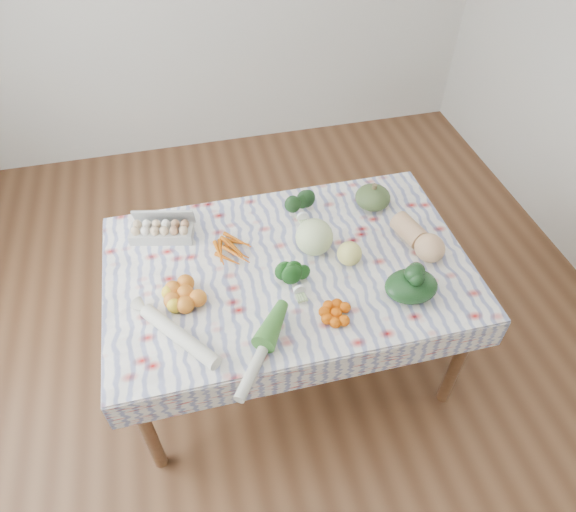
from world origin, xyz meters
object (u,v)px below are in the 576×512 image
at_px(dining_table, 288,277).
at_px(grapefruit, 349,254).
at_px(cabbage, 314,237).
at_px(kabocha_squash, 373,197).
at_px(butternut_squash, 419,236).
at_px(egg_carton, 161,232).

bearing_deg(dining_table, grapefruit, -10.30).
height_order(cabbage, grapefruit, cabbage).
bearing_deg(kabocha_squash, butternut_squash, -72.30).
relative_size(egg_carton, cabbage, 1.70).
distance_m(dining_table, cabbage, 0.23).
distance_m(cabbage, grapefruit, 0.18).
xyz_separation_m(cabbage, grapefruit, (0.14, -0.11, -0.03)).
bearing_deg(egg_carton, cabbage, -7.40).
xyz_separation_m(egg_carton, kabocha_squash, (1.07, -0.02, 0.02)).
xyz_separation_m(egg_carton, grapefruit, (0.82, -0.37, 0.02)).
distance_m(egg_carton, cabbage, 0.73).
relative_size(dining_table, kabocha_squash, 8.96).
xyz_separation_m(dining_table, grapefruit, (0.28, -0.05, 0.14)).
relative_size(cabbage, butternut_squash, 0.59).
height_order(egg_carton, grapefruit, grapefruit).
relative_size(cabbage, grapefruit, 1.54).
distance_m(egg_carton, kabocha_squash, 1.07).
height_order(egg_carton, cabbage, cabbage).
relative_size(dining_table, butternut_squash, 5.40).
bearing_deg(cabbage, kabocha_squash, 32.23).
bearing_deg(grapefruit, cabbage, 140.47).
xyz_separation_m(kabocha_squash, grapefruit, (-0.24, -0.35, -0.00)).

